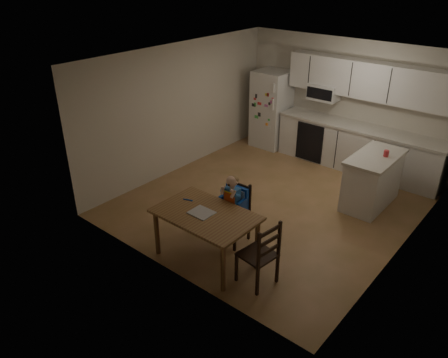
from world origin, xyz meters
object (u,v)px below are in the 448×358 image
object	(u,v)px
refrigerator	(271,109)
red_cup	(386,153)
chair_booster	(234,201)
chair_side	(263,251)
kitchen_island	(372,180)
dining_table	(206,220)

from	to	relation	value
refrigerator	red_cup	bearing A→B (deg)	-19.39
red_cup	chair_booster	xyz separation A→B (m)	(-1.28, -2.44, -0.31)
chair_side	chair_booster	bearing A→B (deg)	-114.00
refrigerator	red_cup	world-z (taller)	refrigerator
refrigerator	red_cup	distance (m)	3.20
chair_side	kitchen_island	bearing A→B (deg)	-176.46
dining_table	red_cup	bearing A→B (deg)	67.38
red_cup	chair_side	world-z (taller)	red_cup
dining_table	chair_booster	world-z (taller)	chair_booster
chair_booster	kitchen_island	bearing A→B (deg)	60.61
red_cup	chair_booster	world-z (taller)	chair_booster
refrigerator	chair_side	size ratio (longest dim) A/B	1.79
kitchen_island	chair_side	bearing A→B (deg)	-93.87
red_cup	dining_table	distance (m)	3.33
dining_table	chair_booster	xyz separation A→B (m)	(-0.00, 0.62, 0.02)
kitchen_island	dining_table	world-z (taller)	kitchen_island
kitchen_island	chair_side	world-z (taller)	chair_side
refrigerator	chair_side	bearing A→B (deg)	-56.63
dining_table	chair_booster	bearing A→B (deg)	90.27
kitchen_island	refrigerator	bearing A→B (deg)	158.61
kitchen_island	red_cup	size ratio (longest dim) A/B	11.77
red_cup	chair_side	xyz separation A→B (m)	(-0.33, -3.02, -0.44)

